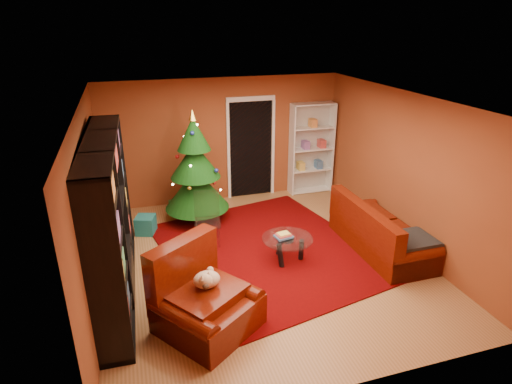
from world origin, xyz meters
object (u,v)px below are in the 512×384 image
object	(u,v)px
white_bookshelf	(311,149)
rug	(267,250)
christmas_tree	(195,169)
armchair	(208,298)
dog	(207,280)
gift_box_red	(195,203)
media_unit	(109,222)
acrylic_chair	(208,223)
sofa	(382,227)
coffee_table	(287,249)
gift_box_green	(178,207)
gift_box_teal	(146,225)

from	to	relation	value
white_bookshelf	rug	bearing A→B (deg)	-127.33
christmas_tree	armchair	bearing A→B (deg)	-97.41
rug	dog	size ratio (longest dim) A/B	9.28
gift_box_red	white_bookshelf	distance (m)	2.83
media_unit	acrylic_chair	distance (m)	1.96
gift_box_red	dog	bearing A→B (deg)	-96.74
white_bookshelf	sofa	xyz separation A→B (m)	(0.07, -2.83, -0.57)
rug	white_bookshelf	size ratio (longest dim) A/B	1.80
white_bookshelf	coffee_table	size ratio (longest dim) A/B	2.51
rug	media_unit	bearing A→B (deg)	-167.88
acrylic_chair	dog	bearing A→B (deg)	-92.18
christmas_tree	acrylic_chair	bearing A→B (deg)	-89.98
gift_box_red	dog	world-z (taller)	dog
media_unit	rug	bearing A→B (deg)	14.13
christmas_tree	armchair	xyz separation A→B (m)	(-0.42, -3.20, -0.61)
rug	armchair	size ratio (longest dim) A/B	3.18
gift_box_green	dog	world-z (taller)	dog
media_unit	gift_box_teal	world-z (taller)	media_unit
christmas_tree	coffee_table	xyz separation A→B (m)	(1.13, -1.96, -0.85)
christmas_tree	sofa	bearing A→B (deg)	-36.84
gift_box_green	gift_box_teal	bearing A→B (deg)	-135.31
media_unit	white_bookshelf	size ratio (longest dim) A/B	1.44
gift_box_red	white_bookshelf	world-z (taller)	white_bookshelf
media_unit	coffee_table	xyz separation A→B (m)	(2.64, 0.11, -0.93)
dog	acrylic_chair	xyz separation A→B (m)	(0.41, 2.08, -0.25)
rug	sofa	bearing A→B (deg)	-16.06
rug	acrylic_chair	size ratio (longest dim) A/B	4.33
armchair	coffee_table	bearing A→B (deg)	3.48
christmas_tree	gift_box_red	xyz separation A→B (m)	(0.04, 0.59, -0.97)
dog	gift_box_teal	bearing A→B (deg)	66.75
rug	christmas_tree	xyz separation A→B (m)	(-0.92, 1.55, 1.05)
gift_box_teal	gift_box_red	size ratio (longest dim) A/B	1.70
media_unit	coffee_table	bearing A→B (deg)	4.42
coffee_table	media_unit	bearing A→B (deg)	-177.59
armchair	gift_box_teal	bearing A→B (deg)	66.24
acrylic_chair	sofa	bearing A→B (deg)	-11.41
media_unit	gift_box_red	bearing A→B (deg)	61.82
gift_box_green	gift_box_red	xyz separation A→B (m)	(0.37, 0.20, -0.04)
christmas_tree	gift_box_teal	distance (m)	1.38
armchair	acrylic_chair	bearing A→B (deg)	43.65
media_unit	sofa	world-z (taller)	media_unit
gift_box_teal	gift_box_red	world-z (taller)	gift_box_teal
gift_box_teal	sofa	bearing A→B (deg)	-25.38
rug	gift_box_green	distance (m)	2.32
christmas_tree	armchair	world-z (taller)	christmas_tree
media_unit	christmas_tree	distance (m)	2.57
white_bookshelf	gift_box_teal	bearing A→B (deg)	-163.99
media_unit	white_bookshelf	distance (m)	5.08
media_unit	armchair	size ratio (longest dim) A/B	2.55
media_unit	sofa	xyz separation A→B (m)	(4.29, -0.01, -0.70)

